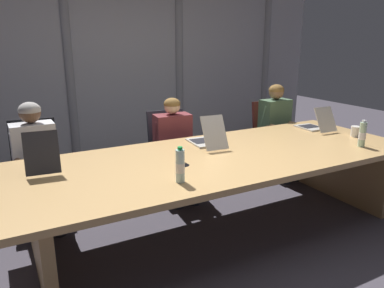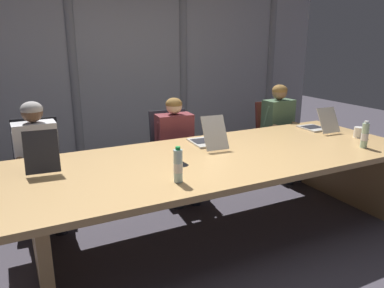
{
  "view_description": "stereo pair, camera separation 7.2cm",
  "coord_description": "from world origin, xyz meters",
  "px_view_note": "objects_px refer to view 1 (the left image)",
  "views": [
    {
      "loc": [
        -1.71,
        -2.62,
        1.72
      ],
      "look_at": [
        -0.24,
        0.12,
        0.84
      ],
      "focal_mm": 34.46,
      "sensor_mm": 36.0,
      "label": 1
    },
    {
      "loc": [
        -1.64,
        -2.65,
        1.72
      ],
      "look_at": [
        -0.24,
        0.12,
        0.84
      ],
      "focal_mm": 34.46,
      "sensor_mm": 36.0,
      "label": 2
    }
  ],
  "objects_px": {
    "laptop_left_end": "(43,161)",
    "water_bottle_primary": "(180,166)",
    "person_left_end": "(36,158)",
    "person_left_mid": "(176,143)",
    "laptop_center": "(315,125)",
    "office_chair_left_mid": "(171,162)",
    "coffee_mug_near": "(356,131)",
    "laptop_left_mid": "(206,139)",
    "water_bottle_secondary": "(362,135)",
    "office_chair_left_end": "(38,184)",
    "conference_mic_left_side": "(183,163)",
    "office_chair_center": "(273,146)",
    "person_center": "(279,125)"
  },
  "relations": [
    {
      "from": "office_chair_left_end",
      "to": "coffee_mug_near",
      "type": "xyz_separation_m",
      "value": [
        3.04,
        -1.18,
        0.43
      ]
    },
    {
      "from": "person_left_end",
      "to": "water_bottle_primary",
      "type": "height_order",
      "value": "person_left_end"
    },
    {
      "from": "laptop_left_end",
      "to": "conference_mic_left_side",
      "type": "distance_m",
      "value": 1.1
    },
    {
      "from": "water_bottle_primary",
      "to": "coffee_mug_near",
      "type": "distance_m",
      "value": 2.22
    },
    {
      "from": "office_chair_center",
      "to": "water_bottle_primary",
      "type": "relative_size",
      "value": 3.54
    },
    {
      "from": "office_chair_left_mid",
      "to": "water_bottle_primary",
      "type": "distance_m",
      "value": 1.66
    },
    {
      "from": "laptop_left_mid",
      "to": "office_chair_left_mid",
      "type": "relative_size",
      "value": 0.55
    },
    {
      "from": "office_chair_left_end",
      "to": "person_left_end",
      "type": "height_order",
      "value": "person_left_end"
    },
    {
      "from": "water_bottle_primary",
      "to": "water_bottle_secondary",
      "type": "xyz_separation_m",
      "value": [
        1.92,
        0.0,
        -0.0
      ]
    },
    {
      "from": "office_chair_left_end",
      "to": "office_chair_center",
      "type": "xyz_separation_m",
      "value": [
        2.94,
        -0.0,
        -0.01
      ]
    },
    {
      "from": "coffee_mug_near",
      "to": "conference_mic_left_side",
      "type": "distance_m",
      "value": 2.02
    },
    {
      "from": "conference_mic_left_side",
      "to": "office_chair_center",
      "type": "bearing_deg",
      "value": 30.7
    },
    {
      "from": "office_chair_left_mid",
      "to": "person_left_end",
      "type": "distance_m",
      "value": 1.48
    },
    {
      "from": "person_left_mid",
      "to": "conference_mic_left_side",
      "type": "distance_m",
      "value": 1.07
    },
    {
      "from": "laptop_center",
      "to": "office_chair_left_end",
      "type": "xyz_separation_m",
      "value": [
        -2.89,
        0.76,
        -0.43
      ]
    },
    {
      "from": "office_chair_left_end",
      "to": "coffee_mug_near",
      "type": "height_order",
      "value": "office_chair_left_end"
    },
    {
      "from": "laptop_center",
      "to": "water_bottle_primary",
      "type": "height_order",
      "value": "laptop_center"
    },
    {
      "from": "laptop_left_end",
      "to": "coffee_mug_near",
      "type": "xyz_separation_m",
      "value": [
        3.03,
        -0.47,
        -0.01
      ]
    },
    {
      "from": "laptop_left_end",
      "to": "water_bottle_secondary",
      "type": "bearing_deg",
      "value": -99.61
    },
    {
      "from": "water_bottle_primary",
      "to": "coffee_mug_near",
      "type": "bearing_deg",
      "value": 7.37
    },
    {
      "from": "laptop_left_end",
      "to": "person_left_mid",
      "type": "height_order",
      "value": "person_left_mid"
    },
    {
      "from": "laptop_left_mid",
      "to": "office_chair_left_end",
      "type": "distance_m",
      "value": 1.71
    },
    {
      "from": "office_chair_left_end",
      "to": "coffee_mug_near",
      "type": "bearing_deg",
      "value": 75.58
    },
    {
      "from": "laptop_center",
      "to": "office_chair_left_mid",
      "type": "height_order",
      "value": "laptop_center"
    },
    {
      "from": "coffee_mug_near",
      "to": "conference_mic_left_side",
      "type": "height_order",
      "value": "coffee_mug_near"
    },
    {
      "from": "laptop_center",
      "to": "water_bottle_secondary",
      "type": "relative_size",
      "value": 1.74
    },
    {
      "from": "laptop_left_end",
      "to": "water_bottle_primary",
      "type": "distance_m",
      "value": 1.12
    },
    {
      "from": "person_left_end",
      "to": "coffee_mug_near",
      "type": "relative_size",
      "value": 8.13
    },
    {
      "from": "person_left_mid",
      "to": "coffee_mug_near",
      "type": "relative_size",
      "value": 7.69
    },
    {
      "from": "office_chair_center",
      "to": "person_left_end",
      "type": "height_order",
      "value": "person_left_end"
    },
    {
      "from": "laptop_left_mid",
      "to": "person_left_end",
      "type": "height_order",
      "value": "person_left_end"
    },
    {
      "from": "laptop_left_mid",
      "to": "laptop_center",
      "type": "distance_m",
      "value": 1.41
    },
    {
      "from": "laptop_center",
      "to": "person_left_end",
      "type": "height_order",
      "value": "person_left_end"
    },
    {
      "from": "conference_mic_left_side",
      "to": "laptop_left_mid",
      "type": "bearing_deg",
      "value": 41.94
    },
    {
      "from": "laptop_center",
      "to": "conference_mic_left_side",
      "type": "xyz_separation_m",
      "value": [
        -1.87,
        -0.39,
        -0.04
      ]
    },
    {
      "from": "conference_mic_left_side",
      "to": "coffee_mug_near",
      "type": "bearing_deg",
      "value": -0.94
    },
    {
      "from": "laptop_left_mid",
      "to": "water_bottle_primary",
      "type": "distance_m",
      "value": 0.98
    },
    {
      "from": "office_chair_center",
      "to": "conference_mic_left_side",
      "type": "distance_m",
      "value": 2.28
    },
    {
      "from": "laptop_left_end",
      "to": "conference_mic_left_side",
      "type": "relative_size",
      "value": 4.08
    },
    {
      "from": "laptop_left_end",
      "to": "coffee_mug_near",
      "type": "bearing_deg",
      "value": -93.12
    },
    {
      "from": "person_left_end",
      "to": "person_left_mid",
      "type": "bearing_deg",
      "value": 88.37
    },
    {
      "from": "person_center",
      "to": "coffee_mug_near",
      "type": "height_order",
      "value": "person_center"
    },
    {
      "from": "laptop_left_end",
      "to": "water_bottle_primary",
      "type": "relative_size",
      "value": 1.72
    },
    {
      "from": "person_center",
      "to": "water_bottle_secondary",
      "type": "bearing_deg",
      "value": -8.3
    },
    {
      "from": "laptop_left_mid",
      "to": "conference_mic_left_side",
      "type": "bearing_deg",
      "value": 135.81
    },
    {
      "from": "laptop_left_mid",
      "to": "laptop_center",
      "type": "height_order",
      "value": "laptop_left_mid"
    },
    {
      "from": "office_chair_left_mid",
      "to": "conference_mic_left_side",
      "type": "distance_m",
      "value": 1.29
    },
    {
      "from": "laptop_left_end",
      "to": "conference_mic_left_side",
      "type": "xyz_separation_m",
      "value": [
        1.01,
        -0.43,
        -0.05
      ]
    },
    {
      "from": "water_bottle_secondary",
      "to": "coffee_mug_near",
      "type": "distance_m",
      "value": 0.4
    },
    {
      "from": "laptop_left_end",
      "to": "person_left_mid",
      "type": "bearing_deg",
      "value": -63.09
    }
  ]
}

